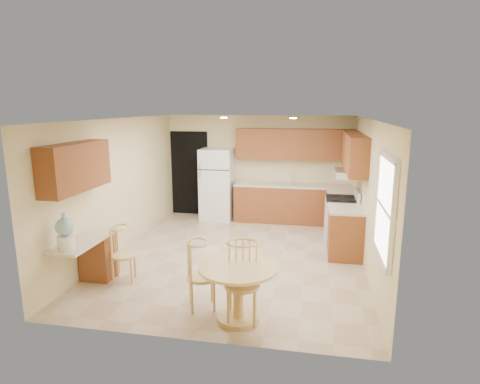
% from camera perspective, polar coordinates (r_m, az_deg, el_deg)
% --- Properties ---
extents(floor, '(5.50, 5.50, 0.00)m').
position_cam_1_polar(floor, '(7.50, -0.47, -9.13)').
color(floor, tan).
rests_on(floor, ground).
extents(ceiling, '(4.50, 5.50, 0.02)m').
position_cam_1_polar(ceiling, '(6.99, -0.50, 10.34)').
color(ceiling, white).
rests_on(ceiling, wall_back).
extents(wall_back, '(4.50, 0.02, 2.50)m').
position_cam_1_polar(wall_back, '(9.81, 2.63, 3.53)').
color(wall_back, beige).
rests_on(wall_back, floor).
extents(wall_front, '(4.50, 0.02, 2.50)m').
position_cam_1_polar(wall_front, '(4.56, -7.21, -6.80)').
color(wall_front, beige).
rests_on(wall_front, floor).
extents(wall_left, '(0.02, 5.50, 2.50)m').
position_cam_1_polar(wall_left, '(7.88, -16.76, 0.87)').
color(wall_left, beige).
rests_on(wall_left, floor).
extents(wall_right, '(0.02, 5.50, 2.50)m').
position_cam_1_polar(wall_right, '(7.07, 17.73, -0.45)').
color(wall_right, beige).
rests_on(wall_right, floor).
extents(doorway, '(0.90, 0.02, 2.10)m').
position_cam_1_polar(doorway, '(10.21, -7.18, 2.66)').
color(doorway, black).
rests_on(doorway, floor).
extents(base_cab_back, '(2.75, 0.60, 0.87)m').
position_cam_1_polar(base_cab_back, '(9.59, 7.51, -1.73)').
color(base_cab_back, brown).
rests_on(base_cab_back, floor).
extents(counter_back, '(2.75, 0.63, 0.04)m').
position_cam_1_polar(counter_back, '(9.49, 7.59, 0.94)').
color(counter_back, beige).
rests_on(counter_back, base_cab_back).
extents(base_cab_right_a, '(0.60, 0.59, 0.87)m').
position_cam_1_polar(base_cab_right_a, '(9.02, 14.13, -2.89)').
color(base_cab_right_a, brown).
rests_on(base_cab_right_a, floor).
extents(counter_right_a, '(0.63, 0.59, 0.04)m').
position_cam_1_polar(counter_right_a, '(8.92, 14.28, -0.06)').
color(counter_right_a, beige).
rests_on(counter_right_a, base_cab_right_a).
extents(base_cab_right_b, '(0.60, 0.80, 0.87)m').
position_cam_1_polar(base_cab_right_b, '(7.63, 14.73, -5.70)').
color(base_cab_right_b, brown).
rests_on(base_cab_right_b, floor).
extents(counter_right_b, '(0.63, 0.80, 0.04)m').
position_cam_1_polar(counter_right_b, '(7.50, 14.92, -2.39)').
color(counter_right_b, beige).
rests_on(counter_right_b, base_cab_right_b).
extents(upper_cab_back, '(2.75, 0.33, 0.70)m').
position_cam_1_polar(upper_cab_back, '(9.49, 7.79, 6.79)').
color(upper_cab_back, brown).
rests_on(upper_cab_back, wall_back).
extents(upper_cab_right, '(0.33, 2.42, 0.70)m').
position_cam_1_polar(upper_cab_right, '(8.14, 15.85, 5.56)').
color(upper_cab_right, brown).
rests_on(upper_cab_right, wall_right).
extents(upper_cab_left, '(0.33, 1.40, 0.70)m').
position_cam_1_polar(upper_cab_left, '(6.34, -22.35, 3.32)').
color(upper_cab_left, brown).
rests_on(upper_cab_left, wall_left).
extents(sink, '(0.78, 0.44, 0.01)m').
position_cam_1_polar(sink, '(9.49, 7.44, 1.08)').
color(sink, silver).
rests_on(sink, counter_back).
extents(range_hood, '(0.50, 0.76, 0.14)m').
position_cam_1_polar(range_hood, '(8.16, 15.10, 2.57)').
color(range_hood, silver).
rests_on(range_hood, upper_cab_right).
extents(desk_pedestal, '(0.48, 0.42, 0.72)m').
position_cam_1_polar(desk_pedestal, '(6.89, -19.48, -8.64)').
color(desk_pedestal, brown).
rests_on(desk_pedestal, floor).
extents(desk_top, '(0.50, 1.20, 0.04)m').
position_cam_1_polar(desk_top, '(6.45, -21.40, -6.51)').
color(desk_top, beige).
rests_on(desk_top, desk_pedestal).
extents(window, '(0.06, 1.12, 1.30)m').
position_cam_1_polar(window, '(5.22, 20.03, -2.15)').
color(window, white).
rests_on(window, wall_right).
extents(can_light_a, '(0.14, 0.14, 0.02)m').
position_cam_1_polar(can_light_a, '(8.26, -2.33, 10.52)').
color(can_light_a, white).
rests_on(can_light_a, ceiling).
extents(can_light_b, '(0.14, 0.14, 0.02)m').
position_cam_1_polar(can_light_b, '(8.07, 7.58, 10.38)').
color(can_light_b, white).
rests_on(can_light_b, ceiling).
extents(refrigerator, '(0.76, 0.74, 1.72)m').
position_cam_1_polar(refrigerator, '(9.71, -3.25, 1.11)').
color(refrigerator, white).
rests_on(refrigerator, floor).
extents(stove, '(0.65, 0.76, 1.09)m').
position_cam_1_polar(stove, '(8.36, 14.22, -3.85)').
color(stove, white).
rests_on(stove, floor).
extents(dining_table, '(1.01, 1.01, 0.75)m').
position_cam_1_polar(dining_table, '(5.24, -0.25, -13.11)').
color(dining_table, '#DDB76E').
rests_on(dining_table, floor).
extents(chair_table_a, '(0.42, 0.54, 0.94)m').
position_cam_1_polar(chair_table_a, '(5.45, -5.75, -11.11)').
color(chair_table_a, '#DDB76E').
rests_on(chair_table_a, floor).
extents(chair_table_b, '(0.46, 0.46, 1.04)m').
position_cam_1_polar(chair_table_b, '(5.08, 0.09, -12.14)').
color(chair_table_b, '#DDB76E').
rests_on(chair_table_b, floor).
extents(chair_desk, '(0.39, 0.51, 0.88)m').
position_cam_1_polar(chair_desk, '(6.52, -16.64, -7.95)').
color(chair_desk, '#DDB76E').
rests_on(chair_desk, floor).
extents(water_crock, '(0.25, 0.25, 0.52)m').
position_cam_1_polar(water_crock, '(6.06, -23.61, -5.36)').
color(water_crock, white).
rests_on(water_crock, desk_top).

